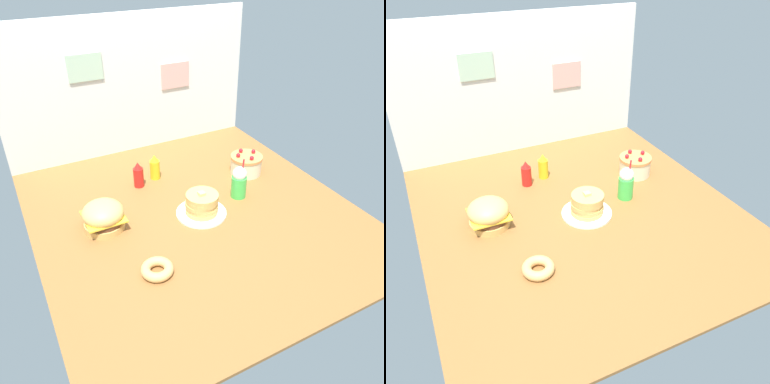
{
  "view_description": "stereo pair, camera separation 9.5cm",
  "coord_description": "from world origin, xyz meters",
  "views": [
    {
      "loc": [
        -0.99,
        -1.85,
        1.53
      ],
      "look_at": [
        0.02,
        0.07,
        0.11
      ],
      "focal_mm": 36.99,
      "sensor_mm": 36.0,
      "label": 1
    },
    {
      "loc": [
        -0.91,
        -1.89,
        1.53
      ],
      "look_at": [
        0.02,
        0.07,
        0.11
      ],
      "focal_mm": 36.99,
      "sensor_mm": 36.0,
      "label": 2
    }
  ],
  "objects": [
    {
      "name": "back_wall",
      "position": [
        0.0,
        1.07,
        0.54
      ],
      "size": [
        2.01,
        0.04,
        1.08
      ],
      "color": "silver",
      "rests_on": "ground_plane"
    },
    {
      "name": "donut_pink_glaze",
      "position": [
        -0.44,
        -0.39,
        0.03
      ],
      "size": [
        0.18,
        0.18,
        0.05
      ],
      "color": "tan",
      "rests_on": "ground_plane"
    },
    {
      "name": "pancake_stack",
      "position": [
        0.04,
        -0.03,
        0.07
      ],
      "size": [
        0.33,
        0.33,
        0.17
      ],
      "color": "white",
      "rests_on": "ground_plane"
    },
    {
      "name": "mustard_bottle",
      "position": [
        -0.05,
        0.53,
        0.09
      ],
      "size": [
        0.07,
        0.07,
        0.19
      ],
      "color": "yellow",
      "rests_on": "ground_plane"
    },
    {
      "name": "cream_soda_cup",
      "position": [
        0.36,
        0.03,
        0.11
      ],
      "size": [
        0.11,
        0.11,
        0.29
      ],
      "color": "green",
      "rests_on": "ground_plane"
    },
    {
      "name": "burger",
      "position": [
        -0.57,
        0.12,
        0.09
      ],
      "size": [
        0.26,
        0.26,
        0.18
      ],
      "color": "#DBA859",
      "rests_on": "ground_plane"
    },
    {
      "name": "ketchup_bottle",
      "position": [
        -0.2,
        0.48,
        0.09
      ],
      "size": [
        0.07,
        0.07,
        0.19
      ],
      "color": "red",
      "rests_on": "ground_plane"
    },
    {
      "name": "layer_cake",
      "position": [
        0.59,
        0.28,
        0.07
      ],
      "size": [
        0.24,
        0.24,
        0.18
      ],
      "color": "beige",
      "rests_on": "ground_plane"
    },
    {
      "name": "ground_plane",
      "position": [
        0.0,
        0.0,
        -0.01
      ],
      "size": [
        2.01,
        2.16,
        0.02
      ],
      "primitive_type": "cube",
      "color": "brown"
    }
  ]
}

